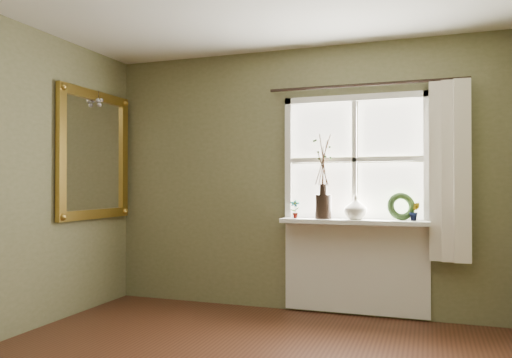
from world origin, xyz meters
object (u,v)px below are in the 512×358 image
object	(u,v)px
cream_vase	(356,208)
wreath	(401,209)
gilt_mirror	(95,154)
dark_jug	(323,207)

from	to	relation	value
cream_vase	wreath	size ratio (longest dim) A/B	0.85
cream_vase	gilt_mirror	bearing A→B (deg)	-169.35
dark_jug	cream_vase	distance (m)	0.30
cream_vase	dark_jug	bearing A→B (deg)	180.00
wreath	gilt_mirror	bearing A→B (deg)	167.96
wreath	gilt_mirror	world-z (taller)	gilt_mirror
dark_jug	wreath	xyz separation A→B (m)	(0.71, 0.04, -0.02)
dark_jug	wreath	distance (m)	0.71
dark_jug	gilt_mirror	bearing A→B (deg)	-167.94
dark_jug	cream_vase	bearing A→B (deg)	0.00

